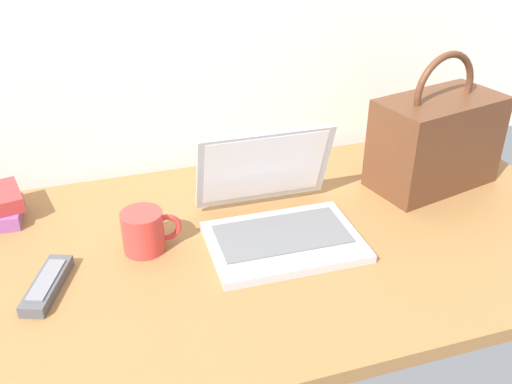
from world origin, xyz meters
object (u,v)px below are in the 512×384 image
at_px(laptop, 277,215).
at_px(coffee_mug, 145,231).
at_px(remote_control_far, 47,284).
at_px(handbag, 436,140).

xyz_separation_m(laptop, coffee_mug, (-0.27, 0.03, -0.00)).
bearing_deg(laptop, remote_control_far, -173.96).
bearing_deg(remote_control_far, laptop, 6.04).
height_order(laptop, handbag, handbag).
bearing_deg(laptop, handbag, 12.65).
height_order(coffee_mug, remote_control_far, coffee_mug).
xyz_separation_m(remote_control_far, handbag, (0.90, 0.15, 0.10)).
relative_size(laptop, remote_control_far, 1.89).
relative_size(laptop, coffee_mug, 2.59).
distance_m(laptop, coffee_mug, 0.28).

